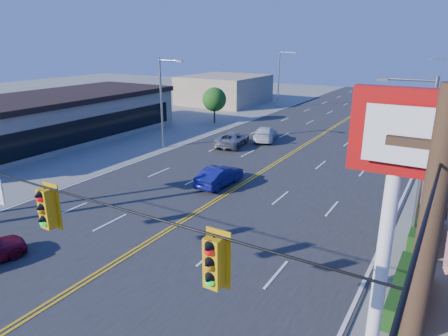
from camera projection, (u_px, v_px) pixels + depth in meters
The scene contains 12 objects.
ground at pixel (3, 334), 13.48m from camera, with size 160.00×160.00×0.00m, color gray.
road at pixel (262, 172), 29.79m from camera, with size 20.00×120.00×0.06m, color #2D2D30.
kfc_pylon at pixel (392, 192), 9.50m from camera, with size 2.20×0.36×8.50m.
strip_mall at pixel (46, 119), 38.25m from camera, with size 10.40×26.40×4.40m.
streetlight_se at pixel (420, 154), 18.23m from camera, with size 2.55×0.25×8.00m.
streetlight_sw at pixel (163, 98), 35.33m from camera, with size 2.55×0.25×8.00m.
streetlight_nw at pixel (280, 76), 56.54m from camera, with size 2.55×0.25×8.00m.
tree_west at pixel (214, 99), 46.73m from camera, with size 2.80×2.80×4.20m.
bld_west_far at pixel (224, 89), 61.79m from camera, with size 11.00×12.00×4.20m, color tan.
car_blue at pixel (220, 177), 26.91m from camera, with size 1.42×4.08×1.35m, color navy.
car_white at pixel (265, 134), 38.93m from camera, with size 1.88×4.64×1.35m, color white.
car_silver at pixel (232, 140), 36.93m from camera, with size 2.17×4.71×1.31m, color #A1A0A5.
Camera 1 is at (12.12, -5.67, 9.50)m, focal length 32.00 mm.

